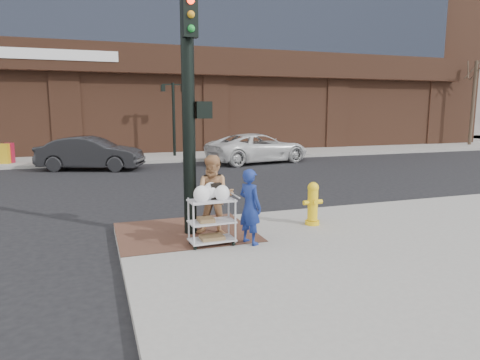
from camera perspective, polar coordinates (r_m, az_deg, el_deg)
name	(u,v)px	position (r m, az deg, el deg)	size (l,w,h in m)	color
ground	(225,249)	(8.53, -2.03, -9.15)	(220.00, 220.00, 0.00)	black
sidewalk_far	(250,136)	(42.50, 1.35, 5.84)	(65.00, 36.00, 0.15)	gray
brick_curb_ramp	(185,232)	(9.17, -7.32, -6.86)	(2.80, 2.40, 0.01)	brown
filler_block	(433,60)	(62.66, 24.32, 14.35)	(14.00, 20.00, 18.00)	slate
bare_tree_a	(477,59)	(35.99, 29.03, 13.92)	(1.80, 1.80, 7.20)	#382B21
lamp_post	(174,111)	(24.13, -8.85, 9.07)	(1.32, 0.22, 4.00)	black
traffic_signal_pole	(190,103)	(8.71, -6.71, 10.12)	(0.61, 0.51, 5.00)	black
woman_blue	(250,207)	(8.16, 1.34, -3.57)	(0.53, 0.35, 1.46)	navy
pedestrian_tan	(215,195)	(8.75, -3.39, -2.07)	(0.80, 0.62, 1.65)	tan
sedan_dark	(91,153)	(20.43, -19.28, 3.38)	(1.60, 4.58, 1.51)	black
minivan_white	(258,148)	(22.09, 2.43, 4.28)	(2.47, 5.36, 1.49)	silver
utility_cart	(212,217)	(8.13, -3.78, -5.01)	(0.88, 0.52, 1.19)	#B0AFB5
fire_hydrant	(313,203)	(9.70, 9.67, -3.04)	(0.46, 0.32, 0.97)	yellow
newsbox_red	(9,153)	(23.51, -28.43, 3.19)	(0.40, 0.36, 0.96)	#A3122C
newsbox_yellow	(5,154)	(23.30, -28.82, 3.11)	(0.40, 0.36, 0.96)	gold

